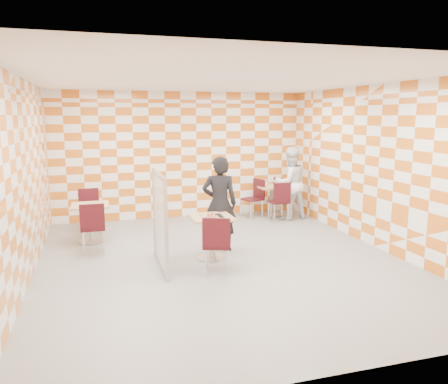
% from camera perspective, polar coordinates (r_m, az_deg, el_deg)
% --- Properties ---
extents(room_shell, '(7.00, 7.00, 7.00)m').
position_cam_1_polar(room_shell, '(7.68, -1.44, 2.96)').
color(room_shell, gray).
rests_on(room_shell, ground).
extents(main_table, '(0.70, 0.70, 0.75)m').
position_cam_1_polar(main_table, '(7.48, -1.65, -4.98)').
color(main_table, tan).
rests_on(main_table, ground).
extents(second_table, '(0.70, 0.70, 0.75)m').
position_cam_1_polar(second_table, '(10.74, 6.22, -0.47)').
color(second_table, tan).
rests_on(second_table, ground).
extents(empty_table, '(0.70, 0.70, 0.75)m').
position_cam_1_polar(empty_table, '(8.84, -17.02, -3.09)').
color(empty_table, tan).
rests_on(empty_table, ground).
extents(chair_main_front, '(0.54, 0.54, 0.92)m').
position_cam_1_polar(chair_main_front, '(6.70, -0.96, -6.42)').
color(chair_main_front, '#380B11').
rests_on(chair_main_front, ground).
extents(chair_second_front, '(0.42, 0.43, 0.92)m').
position_cam_1_polar(chair_second_front, '(10.18, 7.34, -0.85)').
color(chair_second_front, '#380B11').
rests_on(chair_second_front, ground).
extents(chair_second_side, '(0.54, 0.53, 0.92)m').
position_cam_1_polar(chair_second_side, '(10.59, 4.14, -0.39)').
color(chair_second_side, '#380B11').
rests_on(chair_second_side, ground).
extents(chair_empty_near, '(0.42, 0.43, 0.92)m').
position_cam_1_polar(chair_empty_near, '(8.07, -16.79, -4.02)').
color(chair_empty_near, '#380B11').
rests_on(chair_empty_near, ground).
extents(chair_empty_far, '(0.47, 0.48, 0.92)m').
position_cam_1_polar(chair_empty_far, '(9.59, -17.15, -1.89)').
color(chair_empty_far, '#380B11').
rests_on(chair_empty_far, ground).
extents(partition, '(0.08, 1.38, 1.55)m').
position_cam_1_polar(partition, '(7.05, -8.36, -3.64)').
color(partition, white).
rests_on(partition, ground).
extents(man_dark, '(0.71, 0.55, 1.73)m').
position_cam_1_polar(man_dark, '(7.89, -0.58, -1.53)').
color(man_dark, black).
rests_on(man_dark, ground).
extents(man_white, '(0.89, 0.72, 1.72)m').
position_cam_1_polar(man_white, '(10.45, 8.61, 1.13)').
color(man_white, white).
rests_on(man_white, ground).
extents(pizza_on_foil, '(0.40, 0.40, 0.04)m').
position_cam_1_polar(pizza_on_foil, '(7.40, -1.63, -3.07)').
color(pizza_on_foil, silver).
rests_on(pizza_on_foil, main_table).
extents(sport_bottle, '(0.06, 0.06, 0.20)m').
position_cam_1_polar(sport_bottle, '(10.73, 5.42, 1.32)').
color(sport_bottle, white).
rests_on(sport_bottle, second_table).
extents(soda_bottle, '(0.07, 0.07, 0.23)m').
position_cam_1_polar(soda_bottle, '(10.73, 6.66, 1.38)').
color(soda_bottle, black).
rests_on(soda_bottle, second_table).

